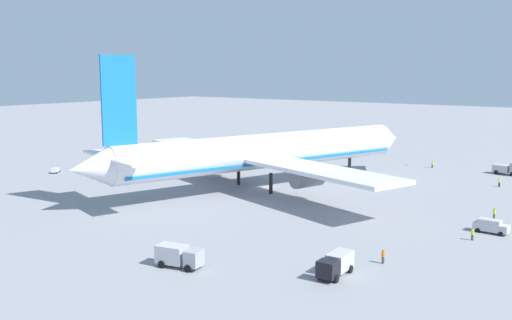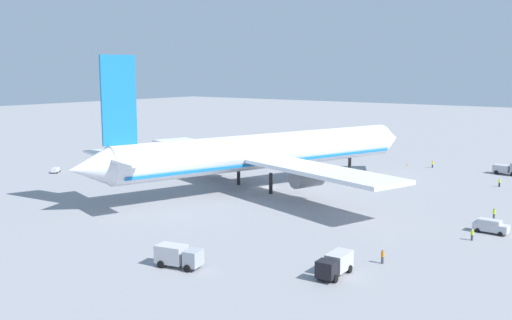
% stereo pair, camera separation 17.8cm
% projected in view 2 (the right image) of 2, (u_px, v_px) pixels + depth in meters
% --- Properties ---
extents(ground_plane, '(600.00, 600.00, 0.00)m').
position_uv_depth(ground_plane, '(267.00, 187.00, 115.96)').
color(ground_plane, gray).
extents(airliner, '(76.14, 70.35, 25.59)m').
position_uv_depth(airliner, '(262.00, 152.00, 114.18)').
color(airliner, white).
rests_on(airliner, ground).
extents(service_truck_0, '(6.02, 2.63, 2.45)m').
position_uv_depth(service_truck_0, '(335.00, 264.00, 65.63)').
color(service_truck_0, black).
rests_on(service_truck_0, ground).
extents(service_truck_2, '(3.45, 5.94, 2.58)m').
position_uv_depth(service_truck_2, '(178.00, 255.00, 68.48)').
color(service_truck_2, '#999EA5').
rests_on(service_truck_2, ground).
extents(service_truck_3, '(3.53, 6.00, 2.84)m').
position_uv_depth(service_truck_3, '(508.00, 169.00, 129.62)').
color(service_truck_3, '#999EA5').
rests_on(service_truck_3, ground).
extents(service_van, '(2.16, 4.83, 1.97)m').
position_uv_depth(service_van, '(491.00, 226.00, 83.01)').
color(service_van, silver).
rests_on(service_van, ground).
extents(baggage_cart_0, '(1.96, 3.26, 0.40)m').
position_uv_depth(baggage_cart_0, '(335.00, 156.00, 156.66)').
color(baggage_cart_0, '#595B60').
rests_on(baggage_cart_0, ground).
extents(baggage_cart_1, '(3.03, 2.70, 1.16)m').
position_uv_depth(baggage_cart_1, '(55.00, 170.00, 132.24)').
color(baggage_cart_1, gray).
rests_on(baggage_cart_1, ground).
extents(ground_worker_0, '(0.52, 0.52, 1.60)m').
position_uv_depth(ground_worker_0, '(472.00, 235.00, 79.42)').
color(ground_worker_0, '#3F3F47').
rests_on(ground_worker_0, ground).
extents(ground_worker_1, '(0.52, 0.52, 1.75)m').
position_uv_depth(ground_worker_1, '(499.00, 182.00, 116.21)').
color(ground_worker_1, black).
rests_on(ground_worker_1, ground).
extents(ground_worker_2, '(0.49, 0.49, 1.69)m').
position_uv_depth(ground_worker_2, '(433.00, 164.00, 139.03)').
color(ground_worker_2, navy).
rests_on(ground_worker_2, ground).
extents(ground_worker_3, '(0.55, 0.55, 1.71)m').
position_uv_depth(ground_worker_3, '(383.00, 257.00, 69.85)').
color(ground_worker_3, '#3F3F47').
rests_on(ground_worker_3, ground).
extents(ground_worker_4, '(0.55, 0.55, 1.74)m').
position_uv_depth(ground_worker_4, '(494.00, 214.00, 90.79)').
color(ground_worker_4, '#3F3F47').
rests_on(ground_worker_4, ground).
extents(traffic_cone_0, '(0.36, 0.36, 0.55)m').
position_uv_depth(traffic_cone_0, '(407.00, 165.00, 141.94)').
color(traffic_cone_0, orange).
rests_on(traffic_cone_0, ground).
extents(traffic_cone_1, '(0.36, 0.36, 0.55)m').
position_uv_depth(traffic_cone_1, '(253.00, 148.00, 172.82)').
color(traffic_cone_1, orange).
rests_on(traffic_cone_1, ground).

